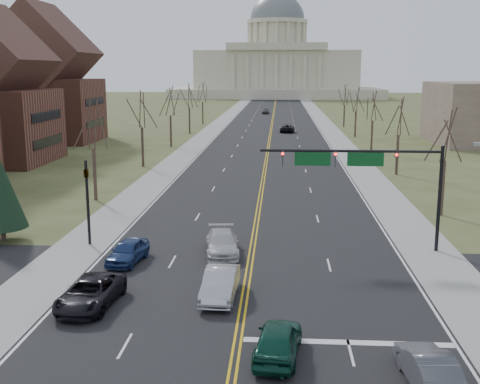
# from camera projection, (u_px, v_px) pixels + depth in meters

# --- Properties ---
(ground) EXTENTS (600.00, 600.00, 0.00)m
(ground) POSITION_uv_depth(u_px,v_px,m) (239.00, 330.00, 28.47)
(ground) COLOR #434C26
(ground) RESTS_ON ground
(road) EXTENTS (20.00, 380.00, 0.01)m
(road) POSITION_uv_depth(u_px,v_px,m) (272.00, 124.00, 136.00)
(road) COLOR black
(road) RESTS_ON ground
(cross_road) EXTENTS (120.00, 14.00, 0.01)m
(cross_road) POSITION_uv_depth(u_px,v_px,m) (246.00, 285.00, 34.34)
(cross_road) COLOR black
(cross_road) RESTS_ON ground
(sidewalk_left) EXTENTS (4.00, 380.00, 0.03)m
(sidewalk_left) POSITION_uv_depth(u_px,v_px,m) (219.00, 123.00, 136.78)
(sidewalk_left) COLOR gray
(sidewalk_left) RESTS_ON ground
(sidewalk_right) EXTENTS (4.00, 380.00, 0.03)m
(sidewalk_right) POSITION_uv_depth(u_px,v_px,m) (325.00, 124.00, 135.22)
(sidewalk_right) COLOR gray
(sidewalk_right) RESTS_ON ground
(center_line) EXTENTS (0.42, 380.00, 0.01)m
(center_line) POSITION_uv_depth(u_px,v_px,m) (272.00, 124.00, 136.00)
(center_line) COLOR gold
(center_line) RESTS_ON road
(edge_line_left) EXTENTS (0.15, 380.00, 0.01)m
(edge_line_left) POSITION_uv_depth(u_px,v_px,m) (229.00, 124.00, 136.64)
(edge_line_left) COLOR silver
(edge_line_left) RESTS_ON road
(edge_line_right) EXTENTS (0.15, 380.00, 0.01)m
(edge_line_right) POSITION_uv_depth(u_px,v_px,m) (315.00, 124.00, 135.37)
(edge_line_right) COLOR silver
(edge_line_right) RESTS_ON road
(stop_bar) EXTENTS (9.50, 0.50, 0.01)m
(stop_bar) POSITION_uv_depth(u_px,v_px,m) (348.00, 342.00, 27.17)
(stop_bar) COLOR silver
(stop_bar) RESTS_ON road
(capitol) EXTENTS (90.00, 60.00, 50.00)m
(capitol) POSITION_uv_depth(u_px,v_px,m) (277.00, 65.00, 269.93)
(capitol) COLOR beige
(capitol) RESTS_ON ground
(signal_mast) EXTENTS (12.12, 0.44, 7.20)m
(signal_mast) POSITION_uv_depth(u_px,v_px,m) (364.00, 167.00, 40.03)
(signal_mast) COLOR black
(signal_mast) RESTS_ON ground
(signal_left) EXTENTS (0.32, 0.36, 6.00)m
(signal_left) POSITION_uv_depth(u_px,v_px,m) (87.00, 193.00, 41.67)
(signal_left) COLOR black
(signal_left) RESTS_ON ground
(tree_r_0) EXTENTS (3.74, 3.74, 8.50)m
(tree_r_0) POSITION_uv_depth(u_px,v_px,m) (446.00, 138.00, 49.62)
(tree_r_0) COLOR #3E2D25
(tree_r_0) RESTS_ON ground
(tree_l_0) EXTENTS (3.96, 3.96, 9.00)m
(tree_l_0) POSITION_uv_depth(u_px,v_px,m) (92.00, 127.00, 55.46)
(tree_l_0) COLOR #3E2D25
(tree_l_0) RESTS_ON ground
(tree_r_1) EXTENTS (3.74, 3.74, 8.50)m
(tree_r_1) POSITION_uv_depth(u_px,v_px,m) (399.00, 119.00, 69.17)
(tree_r_1) COLOR #3E2D25
(tree_r_1) RESTS_ON ground
(tree_l_1) EXTENTS (3.96, 3.96, 9.00)m
(tree_l_1) POSITION_uv_depth(u_px,v_px,m) (141.00, 112.00, 75.01)
(tree_l_1) COLOR #3E2D25
(tree_l_1) RESTS_ON ground
(tree_r_2) EXTENTS (3.74, 3.74, 8.50)m
(tree_r_2) POSITION_uv_depth(u_px,v_px,m) (373.00, 108.00, 88.72)
(tree_r_2) COLOR #3E2D25
(tree_r_2) RESTS_ON ground
(tree_l_2) EXTENTS (3.96, 3.96, 9.00)m
(tree_l_2) POSITION_uv_depth(u_px,v_px,m) (170.00, 103.00, 94.56)
(tree_l_2) COLOR #3E2D25
(tree_l_2) RESTS_ON ground
(tree_r_3) EXTENTS (3.74, 3.74, 8.50)m
(tree_r_3) POSITION_uv_depth(u_px,v_px,m) (356.00, 101.00, 108.27)
(tree_r_3) COLOR #3E2D25
(tree_r_3) RESTS_ON ground
(tree_l_3) EXTENTS (3.96, 3.96, 9.00)m
(tree_l_3) POSITION_uv_depth(u_px,v_px,m) (189.00, 97.00, 114.11)
(tree_l_3) COLOR #3E2D25
(tree_l_3) RESTS_ON ground
(tree_r_4) EXTENTS (3.74, 3.74, 8.50)m
(tree_r_4) POSITION_uv_depth(u_px,v_px,m) (345.00, 96.00, 127.82)
(tree_r_4) COLOR #3E2D25
(tree_r_4) RESTS_ON ground
(tree_l_4) EXTENTS (3.96, 3.96, 9.00)m
(tree_l_4) POSITION_uv_depth(u_px,v_px,m) (202.00, 93.00, 133.66)
(tree_l_4) COLOR #3E2D25
(tree_l_4) RESTS_ON ground
(conifer_l) EXTENTS (3.64, 3.64, 6.50)m
(conifer_l) POSITION_uv_depth(u_px,v_px,m) (0.00, 190.00, 42.57)
(conifer_l) COLOR #3E2D25
(conifer_l) RESTS_ON ground
(bldg_left_far) EXTENTS (17.10, 14.28, 23.25)m
(bldg_left_far) POSITION_uv_depth(u_px,v_px,m) (44.00, 85.00, 101.36)
(bldg_left_far) COLOR brown
(bldg_left_far) RESTS_ON ground
(car_nb_inner_lead) EXTENTS (2.36, 4.73, 1.55)m
(car_nb_inner_lead) POSITION_uv_depth(u_px,v_px,m) (278.00, 340.00, 25.63)
(car_nb_inner_lead) COLOR #0E3D2F
(car_nb_inner_lead) RESTS_ON road
(car_nb_outer_lead) EXTENTS (1.98, 4.65, 1.49)m
(car_nb_outer_lead) POSITION_uv_depth(u_px,v_px,m) (429.00, 368.00, 23.32)
(car_nb_outer_lead) COLOR #4B4C52
(car_nb_outer_lead) RESTS_ON road
(car_sb_inner_lead) EXTENTS (1.86, 4.89, 1.59)m
(car_sb_inner_lead) POSITION_uv_depth(u_px,v_px,m) (220.00, 284.00, 32.31)
(car_sb_inner_lead) COLOR #ABADB3
(car_sb_inner_lead) RESTS_ON road
(car_sb_outer_lead) EXTENTS (2.82, 5.46, 1.47)m
(car_sb_outer_lead) POSITION_uv_depth(u_px,v_px,m) (91.00, 293.00, 31.18)
(car_sb_outer_lead) COLOR black
(car_sb_outer_lead) RESTS_ON road
(car_sb_inner_second) EXTENTS (2.72, 5.39, 1.50)m
(car_sb_inner_second) POSITION_uv_depth(u_px,v_px,m) (222.00, 243.00, 40.04)
(car_sb_inner_second) COLOR #BDBDBD
(car_sb_inner_second) RESTS_ON road
(car_sb_outer_second) EXTENTS (2.30, 4.49, 1.46)m
(car_sb_outer_second) POSITION_uv_depth(u_px,v_px,m) (128.00, 251.00, 38.30)
(car_sb_outer_second) COLOR navy
(car_sb_outer_second) RESTS_ON road
(car_far_nb) EXTENTS (2.96, 5.76, 1.56)m
(car_far_nb) POSITION_uv_depth(u_px,v_px,m) (287.00, 128.00, 117.99)
(car_far_nb) COLOR black
(car_far_nb) RESTS_ON road
(car_far_sb) EXTENTS (1.98, 4.74, 1.60)m
(car_far_sb) POSITION_uv_depth(u_px,v_px,m) (266.00, 111.00, 166.56)
(car_far_sb) COLOR #54565C
(car_far_sb) RESTS_ON road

